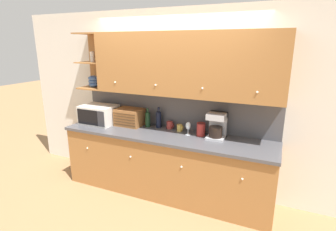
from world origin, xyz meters
The scene contains 14 objects.
ground_plane centered at (0.00, 0.00, 0.00)m, with size 24.00×24.00×0.00m, color #9E754C.
wall_back centered at (0.00, 0.03, 1.30)m, with size 5.39×0.06×2.60m.
counter_unit centered at (0.00, -0.32, 0.45)m, with size 3.01×0.67×0.91m.
backsplash_panel centered at (0.00, -0.01, 1.17)m, with size 2.99×0.01×0.53m.
upper_cabinets centered at (0.17, -0.19, 1.86)m, with size 2.99×0.40×0.84m.
microwave centered at (-1.15, -0.30, 1.05)m, with size 0.53×0.40×0.29m.
bread_box centered at (-0.66, -0.18, 1.04)m, with size 0.40×0.30×0.26m.
second_wine_bottle centered at (-0.37, -0.14, 1.04)m, with size 0.08×0.08×0.29m.
wine_bottle centered at (-0.21, -0.09, 1.05)m, with size 0.08×0.08×0.31m.
mug_blue_second centered at (-0.04, -0.08, 0.96)m, with size 0.10×0.09×0.11m.
mug centered at (0.14, -0.13, 0.96)m, with size 0.09×0.08×0.10m.
wine_glass centered at (0.31, -0.24, 1.03)m, with size 0.07×0.07×0.19m.
storage_canister centered at (0.48, -0.19, 1.00)m, with size 0.12×0.12×0.18m.
coffee_maker centered at (0.69, -0.20, 1.08)m, with size 0.23×0.24×0.35m.
Camera 1 is at (1.44, -3.46, 2.12)m, focal length 28.00 mm.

